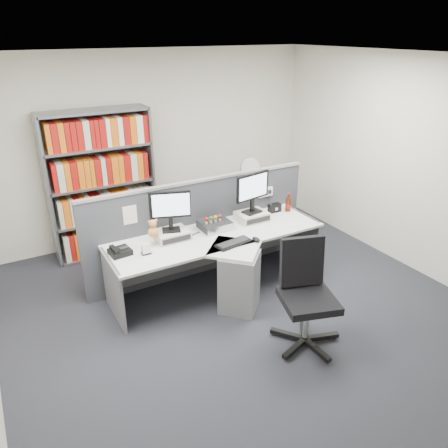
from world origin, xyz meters
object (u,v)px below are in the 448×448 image
desk_phone (120,251)px  desk_fan (250,170)px  desk (226,262)px  desk_calendar (146,250)px  mouse (256,239)px  shelving_unit (101,186)px  cola_bottle (288,204)px  filing_cabinet (249,211)px  speaker (275,208)px  office_chair (306,291)px  monitor_right (253,190)px  keyboard (234,243)px  monitor_left (170,208)px  desktop_pc (215,225)px

desk_phone → desk_fan: (2.35, 1.10, 0.25)m
desk → desk_calendar: (-0.90, 0.17, 0.32)m
mouse → shelving_unit: shelving_unit is taller
cola_bottle → filing_cabinet: 1.11m
speaker → cola_bottle: cola_bottle is taller
desk_phone → desk: bearing=-14.7°
desk_phone → filing_cabinet: desk_phone is taller
desk_phone → speaker: (2.14, 0.16, 0.02)m
mouse → office_chair: (-0.01, -0.92, -0.17)m
monitor_right → desk_fan: monitor_right is taller
office_chair → desk: bearing=105.0°
desk → mouse: mouse is taller
desk_phone → cola_bottle: 2.31m
desk_calendar → cola_bottle: 2.07m
monitor_right → desk_phone: (-1.74, -0.08, -0.37)m
monitor_right → desk_fan: bearing=59.1°
desk_phone → office_chair: (1.44, -1.37, -0.18)m
keyboard → desk_fan: desk_fan is taller
monitor_left → monitor_right: monitor_right is taller
desk_fan → monitor_left: bearing=-149.3°
cola_bottle → filing_cabinet: (0.04, 1.01, -0.46)m
mouse → desk_phone: desk_phone is taller
monitor_right → speaker: size_ratio=3.11×
desk → desktop_pc: desktop_pc is taller
monitor_left → desktop_pc: (0.57, 0.00, -0.34)m
desktop_pc → office_chair: (0.23, -1.46, -0.20)m
keyboard → office_chair: 1.02m
desk_fan → office_chair: (-0.91, -2.47, -0.44)m
speaker → monitor_right: bearing=-169.6°
desktop_pc → speaker: bearing=4.5°
speaker → desk_fan: (0.21, 0.94, 0.24)m
desk_phone → desk_fan: desk_fan is taller
desktop_pc → filing_cabinet: bearing=41.7°
office_chair → filing_cabinet: bearing=69.7°
monitor_left → filing_cabinet: bearing=30.7°
desk → desk_phone: size_ratio=10.90×
desk → desktop_pc: bearing=81.2°
speaker → desk_calendar: bearing=-171.4°
monitor_left → desktop_pc: monitor_left is taller
keyboard → monitor_right: bearing=40.9°
desktop_pc → shelving_unit: 1.76m
monitor_right → mouse: 0.72m
desk → shelving_unit: size_ratio=1.30×
monitor_right → desk_phone: size_ratio=2.14×
desk → monitor_right: size_ratio=5.08×
desktop_pc → desk_fan: desk_fan is taller
desktop_pc → keyboard: 0.48m
desk_phone → office_chair: 1.99m
desk_phone → mouse: bearing=-17.4°
desk_fan → desk: bearing=-130.6°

